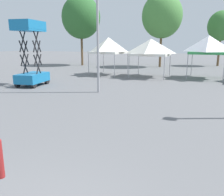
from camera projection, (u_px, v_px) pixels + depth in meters
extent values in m
cylinder|color=#9E9EA3|center=(89.00, 64.00, 21.09)|extent=(0.06, 0.06, 2.12)
cylinder|color=#9E9EA3|center=(115.00, 65.00, 19.87)|extent=(0.06, 0.06, 2.12)
cylinder|color=#9E9EA3|center=(103.00, 62.00, 23.34)|extent=(0.06, 0.06, 2.12)
cylinder|color=#9E9EA3|center=(128.00, 63.00, 22.12)|extent=(0.06, 0.06, 2.12)
pyramid|color=white|center=(109.00, 44.00, 21.23)|extent=(2.92, 2.92, 1.24)
cube|color=white|center=(109.00, 52.00, 21.39)|extent=(2.89, 2.89, 0.20)
cylinder|color=#9E9EA3|center=(129.00, 66.00, 19.38)|extent=(0.06, 0.06, 2.01)
cylinder|color=#9E9EA3|center=(164.00, 67.00, 18.33)|extent=(0.06, 0.06, 2.01)
cylinder|color=#9E9EA3|center=(138.00, 63.00, 21.98)|extent=(0.06, 0.06, 2.01)
cylinder|color=#9E9EA3|center=(170.00, 64.00, 20.93)|extent=(0.06, 0.06, 2.01)
pyramid|color=white|center=(151.00, 46.00, 19.80)|extent=(3.16, 3.16, 1.19)
cube|color=white|center=(151.00, 54.00, 19.95)|extent=(3.13, 3.13, 0.20)
cylinder|color=#9E9EA3|center=(187.00, 66.00, 18.72)|extent=(0.06, 0.06, 2.18)
cylinder|color=#9E9EA3|center=(224.00, 67.00, 17.61)|extent=(0.06, 0.06, 2.18)
cylinder|color=#9E9EA3|center=(192.00, 63.00, 21.05)|extent=(0.06, 0.06, 2.18)
pyramid|color=white|center=(208.00, 43.00, 18.94)|extent=(2.81, 2.81, 1.27)
cube|color=green|center=(208.00, 53.00, 19.11)|extent=(2.79, 2.79, 0.20)
cylinder|color=black|center=(18.00, 84.00, 15.51)|extent=(0.27, 0.51, 0.48)
cylinder|color=black|center=(34.00, 84.00, 15.24)|extent=(0.27, 0.51, 0.48)
cylinder|color=black|center=(32.00, 80.00, 17.14)|extent=(0.27, 0.51, 0.48)
cylinder|color=black|center=(47.00, 80.00, 16.88)|extent=(0.27, 0.51, 0.48)
cube|color=#1972AD|center=(33.00, 78.00, 16.13)|extent=(1.83, 2.53, 0.60)
cylinder|color=black|center=(25.00, 67.00, 16.07)|extent=(0.27, 0.96, 1.65)
cylinder|color=black|center=(25.00, 67.00, 16.07)|extent=(0.27, 0.96, 1.65)
cylinder|color=black|center=(38.00, 67.00, 15.85)|extent=(0.27, 0.96, 1.65)
cylinder|color=black|center=(38.00, 67.00, 15.85)|extent=(0.27, 0.96, 1.65)
cylinder|color=black|center=(24.00, 53.00, 15.87)|extent=(0.27, 0.96, 1.65)
cylinder|color=black|center=(24.00, 53.00, 15.87)|extent=(0.27, 0.96, 1.65)
cylinder|color=black|center=(37.00, 53.00, 15.65)|extent=(0.27, 0.96, 1.65)
cylinder|color=black|center=(37.00, 53.00, 15.65)|extent=(0.27, 0.96, 1.65)
cylinder|color=black|center=(23.00, 39.00, 15.66)|extent=(0.27, 0.96, 1.65)
cylinder|color=black|center=(23.00, 39.00, 15.66)|extent=(0.27, 0.96, 1.65)
cylinder|color=black|center=(36.00, 39.00, 15.45)|extent=(0.27, 0.96, 1.65)
cylinder|color=black|center=(36.00, 39.00, 15.45)|extent=(0.27, 0.96, 1.65)
cube|color=#1972AD|center=(29.00, 30.00, 15.43)|extent=(1.74, 2.41, 0.12)
cube|color=#1972AD|center=(19.00, 24.00, 14.35)|extent=(1.31, 0.33, 0.55)
cube|color=#1972AD|center=(37.00, 26.00, 16.36)|extent=(1.31, 0.33, 0.55)
cube|color=#1972AD|center=(20.00, 25.00, 15.50)|extent=(0.50, 2.15, 0.55)
cube|color=#1972AD|center=(37.00, 25.00, 15.21)|extent=(0.50, 2.15, 0.55)
cylinder|color=#9E9EA3|center=(98.00, 20.00, 13.09)|extent=(0.14, 0.14, 8.16)
cylinder|color=brown|center=(160.00, 50.00, 28.63)|extent=(0.28, 0.28, 4.10)
ellipsoid|color=#47843D|center=(162.00, 16.00, 27.74)|extent=(4.70, 4.70, 5.17)
cylinder|color=brown|center=(219.00, 52.00, 29.93)|extent=(0.28, 0.28, 3.61)
ellipsoid|color=#387233|center=(221.00, 26.00, 29.23)|extent=(3.31, 3.31, 3.65)
cylinder|color=brown|center=(82.00, 49.00, 30.87)|extent=(0.28, 0.28, 4.11)
ellipsoid|color=#2D662D|center=(81.00, 17.00, 29.97)|extent=(4.87, 4.87, 5.36)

